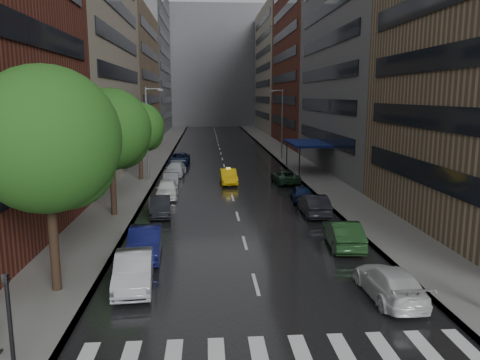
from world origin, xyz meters
name	(u,v)px	position (x,y,z in m)	size (l,w,h in m)	color
ground	(267,328)	(0.00, 0.00, 0.00)	(220.00, 220.00, 0.00)	gray
road	(221,155)	(0.00, 50.00, 0.01)	(14.00, 140.00, 0.01)	black
sidewalk_left	(157,155)	(-9.00, 50.00, 0.07)	(4.00, 140.00, 0.15)	gray
sidewalk_right	(284,154)	(9.00, 50.00, 0.07)	(4.00, 140.00, 0.15)	gray
crosswalk	(282,358)	(0.20, -2.00, 0.01)	(13.15, 2.80, 0.01)	silver
buildings_left	(120,44)	(-15.00, 58.79, 15.99)	(8.00, 108.00, 38.00)	maroon
buildings_right	(318,51)	(15.00, 56.70, 15.03)	(8.05, 109.10, 36.00)	#937A5B
building_far	(213,67)	(0.00, 118.00, 16.00)	(40.00, 14.00, 32.00)	slate
tree_near	(46,140)	(-8.60, 3.74, 6.57)	(6.02, 6.02, 9.60)	#382619
tree_mid	(110,130)	(-8.60, 16.58, 6.07)	(5.56, 5.56, 8.87)	#382619
tree_far	(139,127)	(-8.60, 30.59, 5.29)	(4.85, 4.85, 7.74)	#382619
taxi	(228,176)	(-0.05, 28.33, 0.71)	(1.50, 4.30, 1.42)	yellow
parked_cars_left	(168,187)	(-5.40, 23.23, 0.72)	(2.51, 42.09, 1.55)	#AFAFB4
parked_cars_right	(317,208)	(5.40, 15.12, 0.70)	(2.45, 30.70, 1.53)	silver
traffic_light	(10,321)	(-7.60, -3.29, 2.23)	(0.18, 0.15, 3.45)	black
street_lamp_left	(148,132)	(-7.72, 30.00, 4.89)	(1.74, 0.22, 9.00)	gray
street_lamp_right	(282,122)	(7.72, 45.00, 4.89)	(1.74, 0.22, 9.00)	gray
awning	(307,143)	(8.98, 35.00, 3.13)	(4.00, 8.00, 3.12)	navy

